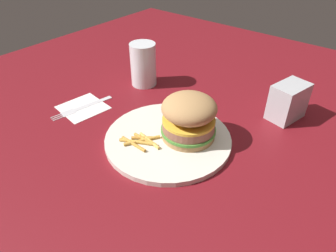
{
  "coord_description": "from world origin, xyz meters",
  "views": [
    {
      "loc": [
        -0.44,
        -0.32,
        0.44
      ],
      "look_at": [
        -0.02,
        0.02,
        0.04
      ],
      "focal_mm": 32.5,
      "sensor_mm": 36.0,
      "label": 1
    }
  ],
  "objects": [
    {
      "name": "drink_glass",
      "position": [
        0.15,
        0.25,
        0.06
      ],
      "size": [
        0.07,
        0.07,
        0.12
      ],
      "color": "silver",
      "rests_on": "ground_plane"
    },
    {
      "name": "ground_plane",
      "position": [
        0.0,
        0.0,
        0.0
      ],
      "size": [
        1.6,
        1.6,
        0.0
      ],
      "primitive_type": "plane",
      "color": "maroon"
    },
    {
      "name": "sandwich",
      "position": [
        0.01,
        -0.01,
        0.06
      ],
      "size": [
        0.12,
        0.12,
        0.1
      ],
      "color": "tan",
      "rests_on": "plate"
    },
    {
      "name": "fries_pile",
      "position": [
        -0.07,
        0.06,
        0.02
      ],
      "size": [
        0.07,
        0.09,
        0.01
      ],
      "color": "gold",
      "rests_on": "plate"
    },
    {
      "name": "napkin",
      "position": [
        -0.05,
        0.29,
        0.0
      ],
      "size": [
        0.12,
        0.12,
        0.0
      ],
      "primitive_type": "cube",
      "rotation": [
        0.0,
        0.0,
        -0.14
      ],
      "color": "white",
      "rests_on": "ground_plane"
    },
    {
      "name": "fork",
      "position": [
        -0.05,
        0.29,
        0.0
      ],
      "size": [
        0.17,
        0.05,
        0.0
      ],
      "color": "silver",
      "rests_on": "napkin"
    },
    {
      "name": "plate",
      "position": [
        -0.02,
        0.02,
        0.01
      ],
      "size": [
        0.29,
        0.29,
        0.01
      ],
      "primitive_type": "cylinder",
      "color": "silver",
      "rests_on": "ground_plane"
    },
    {
      "name": "napkin_dispenser",
      "position": [
        0.24,
        -0.15,
        0.05
      ],
      "size": [
        0.1,
        0.08,
        0.09
      ],
      "primitive_type": "cube",
      "rotation": [
        0.0,
        0.0,
        6.06
      ],
      "color": "#B7BABF",
      "rests_on": "ground_plane"
    }
  ]
}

